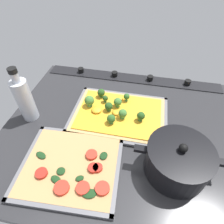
% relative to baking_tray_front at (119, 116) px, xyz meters
% --- Properties ---
extents(ground_plane, '(0.85, 0.71, 0.03)m').
position_rel_baking_tray_front_xyz_m(ground_plane, '(-0.02, 0.06, -0.02)').
color(ground_plane, '#28282B').
extents(stove_control_panel, '(0.82, 0.07, 0.03)m').
position_rel_baking_tray_front_xyz_m(stove_control_panel, '(-0.02, -0.26, 0.00)').
color(stove_control_panel, black).
rests_on(stove_control_panel, ground_plane).
extents(baking_tray_front, '(0.36, 0.27, 0.01)m').
position_rel_baking_tray_front_xyz_m(baking_tray_front, '(0.00, 0.00, 0.00)').
color(baking_tray_front, slate).
rests_on(baking_tray_front, ground_plane).
extents(broccoli_pizza, '(0.34, 0.24, 0.06)m').
position_rel_baking_tray_front_xyz_m(broccoli_pizza, '(0.01, -0.00, 0.01)').
color(broccoli_pizza, tan).
rests_on(broccoli_pizza, baking_tray_front).
extents(baking_tray_back, '(0.31, 0.28, 0.01)m').
position_rel_baking_tray_front_xyz_m(baking_tray_back, '(0.11, 0.24, 0.00)').
color(baking_tray_back, slate).
rests_on(baking_tray_back, ground_plane).
extents(veggie_pizza_back, '(0.29, 0.26, 0.02)m').
position_rel_baking_tray_front_xyz_m(veggie_pizza_back, '(0.10, 0.25, 0.01)').
color(veggie_pizza_back, tan).
rests_on(veggie_pizza_back, baking_tray_back).
extents(cooking_pot, '(0.26, 0.19, 0.12)m').
position_rel_baking_tray_front_xyz_m(cooking_pot, '(-0.20, 0.19, 0.05)').
color(cooking_pot, black).
rests_on(cooking_pot, ground_plane).
extents(oil_bottle, '(0.06, 0.06, 0.21)m').
position_rel_baking_tray_front_xyz_m(oil_bottle, '(0.33, 0.07, 0.08)').
color(oil_bottle, '#B7BCC6').
rests_on(oil_bottle, ground_plane).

